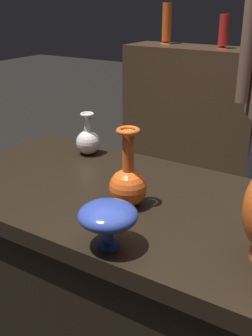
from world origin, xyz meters
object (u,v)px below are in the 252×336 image
(vase_left_accent, at_px, (88,140))
(shelf_vase_far_left, at_px, (167,24))
(shelf_vase_left, at_px, (224,32))
(vase_centerpiece, at_px, (128,183))
(vase_tall_behind, at_px, (108,216))

(vase_left_accent, bearing_deg, shelf_vase_far_left, 109.73)
(shelf_vase_left, distance_m, shelf_vase_far_left, 0.53)
(vase_centerpiece, distance_m, vase_left_accent, 0.45)
(shelf_vase_far_left, bearing_deg, vase_tall_behind, -65.35)
(vase_centerpiece, height_order, shelf_vase_far_left, shelf_vase_far_left)
(vase_left_accent, relative_size, shelf_vase_far_left, 0.50)
(vase_tall_behind, distance_m, vase_left_accent, 0.65)
(vase_centerpiece, relative_size, shelf_vase_left, 0.93)
(vase_tall_behind, xyz_separation_m, vase_left_accent, (-0.43, 0.49, -0.03))
(vase_centerpiece, distance_m, shelf_vase_left, 2.34)
(vase_centerpiece, bearing_deg, vase_tall_behind, -69.99)
(vase_centerpiece, distance_m, shelf_vase_far_left, 2.59)
(vase_centerpiece, xyz_separation_m, shelf_vase_left, (-0.57, 2.26, 0.24))
(vase_tall_behind, relative_size, shelf_vase_far_left, 0.44)
(vase_centerpiece, relative_size, shelf_vase_far_left, 0.72)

